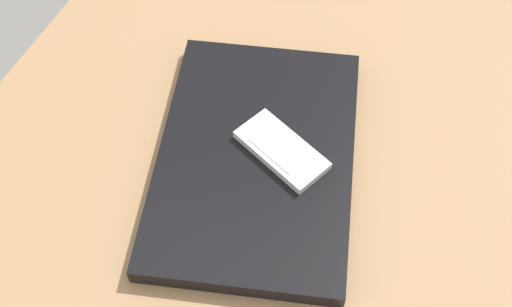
{
  "coord_description": "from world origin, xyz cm",
  "views": [
    {
      "loc": [
        33.06,
        13.24,
        68.7
      ],
      "look_at": [
        -7.95,
        -3.84,
        5.0
      ],
      "focal_mm": 46.13,
      "sensor_mm": 36.0,
      "label": 1
    }
  ],
  "objects": [
    {
      "name": "cell_phone_on_laptop",
      "position": [
        -9.06,
        -1.06,
        5.81
      ],
      "size": [
        9.42,
        12.38,
        1.15
      ],
      "color": "silver",
      "rests_on": "laptop_closed"
    },
    {
      "name": "desk_surface",
      "position": [
        0.0,
        0.0,
        1.5
      ],
      "size": [
        120.0,
        80.0,
        3.0
      ],
      "primitive_type": "cube",
      "color": "#9E7751",
      "rests_on": "ground"
    },
    {
      "name": "laptop_closed",
      "position": [
        -7.95,
        -3.84,
        4.14
      ],
      "size": [
        39.0,
        31.07,
        2.27
      ],
      "primitive_type": "cube",
      "rotation": [
        0.0,
        0.0,
        0.27
      ],
      "color": "black",
      "rests_on": "desk_surface"
    }
  ]
}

